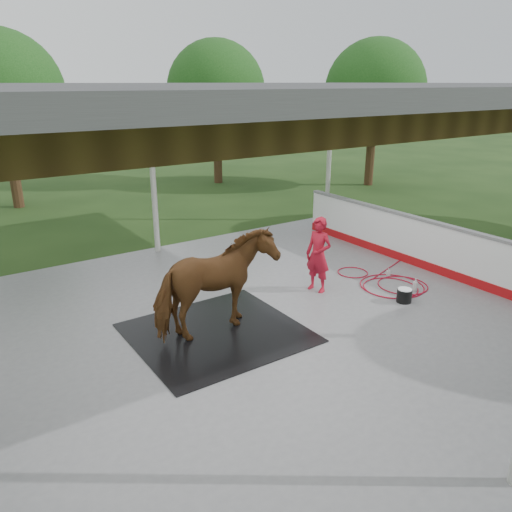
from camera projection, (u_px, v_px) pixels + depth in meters
ground at (263, 322)px, 9.05m from camera, size 100.00×100.00×0.00m
concrete_slab at (263, 321)px, 9.04m from camera, size 12.00×10.00×0.05m
pavilion_structure at (265, 92)px, 7.74m from camera, size 12.60×10.60×4.05m
dasher_board at (430, 247)px, 11.29m from camera, size 0.16×8.00×1.15m
tree_belt at (249, 102)px, 8.66m from camera, size 28.00×28.00×5.80m
rubber_mat at (217, 333)px, 8.54m from camera, size 2.77×2.60×0.02m
horse at (216, 285)px, 8.25m from camera, size 2.14×1.08×1.76m
handler at (318, 255)px, 10.06m from camera, size 0.50×0.64×1.55m
wash_bucket at (404, 295)px, 9.72m from camera, size 0.29×0.29×0.27m
soap_bottle_a at (415, 284)px, 10.24m from camera, size 0.12×0.12×0.27m
soap_bottle_b at (388, 272)px, 11.07m from camera, size 0.10×0.11×0.17m
hose_coil at (390, 285)px, 10.56m from camera, size 2.05×2.04×0.02m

